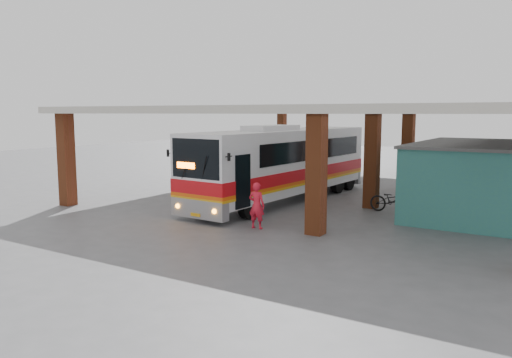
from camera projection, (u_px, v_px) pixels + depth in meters
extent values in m
plane|color=#515154|center=(283.00, 212.00, 22.23)|extent=(90.00, 90.00, 0.00)
cube|color=brown|center=(316.00, 175.00, 17.85)|extent=(0.60, 0.60, 4.35)
cube|color=brown|center=(372.00, 161.00, 22.90)|extent=(0.60, 0.60, 4.35)
cube|color=brown|center=(408.00, 152.00, 27.94)|extent=(0.60, 0.60, 4.35)
cube|color=brown|center=(66.00, 160.00, 23.56)|extent=(0.60, 0.60, 4.35)
cube|color=brown|center=(282.00, 140.00, 41.23)|extent=(0.60, 0.60, 4.35)
cube|color=beige|center=(350.00, 111.00, 26.84)|extent=(21.00, 23.00, 0.30)
cube|color=#2F7176|center=(481.00, 180.00, 21.47)|extent=(5.00, 8.00, 3.00)
cube|color=#545454|center=(483.00, 144.00, 21.26)|extent=(5.20, 8.20, 0.12)
cube|color=#143831|center=(412.00, 190.00, 21.58)|extent=(0.08, 0.95, 2.10)
cube|color=black|center=(429.00, 167.00, 24.01)|extent=(0.08, 1.20, 1.00)
cube|color=black|center=(428.00, 167.00, 24.02)|extent=(0.04, 1.30, 1.10)
cube|color=silver|center=(283.00, 160.00, 24.74)|extent=(3.43, 13.03, 3.01)
cube|color=silver|center=(271.00, 128.00, 23.66)|extent=(1.47, 3.29, 0.27)
cube|color=gray|center=(199.00, 209.00, 19.87)|extent=(2.73, 0.59, 0.75)
cube|color=red|center=(283.00, 172.00, 24.82)|extent=(3.47, 13.03, 0.54)
cube|color=#DC540C|center=(283.00, 179.00, 24.87)|extent=(3.47, 13.03, 0.14)
cube|color=orange|center=(283.00, 181.00, 24.88)|extent=(3.47, 13.03, 0.11)
cube|color=black|center=(196.00, 159.00, 19.48)|extent=(2.44, 0.24, 1.56)
cube|color=black|center=(270.00, 147.00, 26.14)|extent=(0.61, 9.66, 0.97)
cube|color=black|center=(316.00, 150.00, 24.60)|extent=(0.61, 9.66, 0.97)
cube|color=#FF5905|center=(186.00, 165.00, 19.75)|extent=(0.91, 0.10, 0.24)
sphere|color=orange|center=(178.00, 206.00, 20.24)|extent=(0.19, 0.19, 0.19)
sphere|color=orange|center=(214.00, 211.00, 19.13)|extent=(0.19, 0.19, 0.19)
cube|color=orange|center=(195.00, 215.00, 19.71)|extent=(0.48, 0.06, 0.13)
cylinder|color=black|center=(206.00, 201.00, 21.95)|extent=(0.41, 1.09, 1.07)
cylinder|color=black|center=(249.00, 206.00, 20.62)|extent=(0.41, 1.09, 1.07)
cylinder|color=black|center=(301.00, 180.00, 28.65)|extent=(0.41, 1.09, 1.07)
cylinder|color=black|center=(337.00, 183.00, 27.32)|extent=(0.41, 1.09, 1.07)
cylinder|color=black|center=(312.00, 178.00, 29.79)|extent=(0.41, 1.09, 1.07)
cylinder|color=black|center=(348.00, 181.00, 28.45)|extent=(0.41, 1.09, 1.07)
imported|color=black|center=(394.00, 200.00, 21.95)|extent=(2.14, 0.78, 1.12)
imported|color=red|center=(257.00, 205.00, 18.90)|extent=(0.68, 0.48, 1.78)
cube|color=red|center=(440.00, 191.00, 26.40)|extent=(0.54, 0.54, 0.07)
cube|color=red|center=(444.00, 186.00, 26.22)|extent=(0.14, 0.47, 0.67)
cylinder|color=black|center=(435.00, 194.00, 26.40)|extent=(0.03, 0.03, 0.22)
cylinder|color=black|center=(442.00, 195.00, 26.15)|extent=(0.03, 0.03, 0.22)
cylinder|color=black|center=(437.00, 193.00, 26.68)|extent=(0.03, 0.03, 0.22)
cylinder|color=black|center=(444.00, 194.00, 26.43)|extent=(0.03, 0.03, 0.22)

